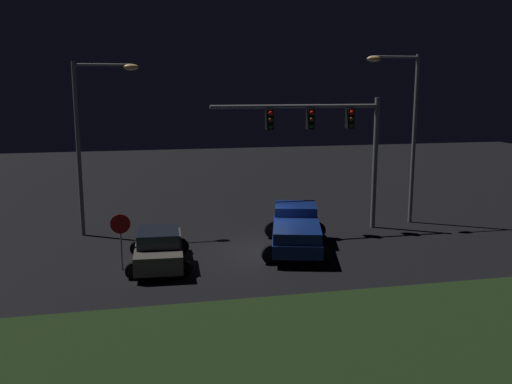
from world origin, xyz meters
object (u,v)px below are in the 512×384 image
(pickup_truck, at_px, (296,227))
(street_lamp_right, at_px, (405,119))
(car_sedan, at_px, (159,248))
(street_lamp_left, at_px, (91,127))
(traffic_signal_gantry, at_px, (329,131))
(stop_sign, at_px, (121,231))

(pickup_truck, distance_m, street_lamp_right, 8.75)
(street_lamp_right, bearing_deg, car_sedan, -160.26)
(street_lamp_left, relative_size, street_lamp_right, 0.95)
(street_lamp_right, bearing_deg, traffic_signal_gantry, -171.65)
(car_sedan, height_order, stop_sign, stop_sign)
(traffic_signal_gantry, xyz_separation_m, street_lamp_left, (-11.13, 1.55, 0.27))
(car_sedan, height_order, traffic_signal_gantry, traffic_signal_gantry)
(street_lamp_right, distance_m, stop_sign, 15.37)
(stop_sign, bearing_deg, street_lamp_left, 102.73)
(car_sedan, distance_m, traffic_signal_gantry, 10.17)
(car_sedan, relative_size, traffic_signal_gantry, 0.54)
(traffic_signal_gantry, relative_size, street_lamp_right, 0.97)
(pickup_truck, distance_m, stop_sign, 7.53)
(car_sedan, distance_m, street_lamp_left, 7.55)
(street_lamp_left, height_order, street_lamp_right, street_lamp_right)
(pickup_truck, bearing_deg, street_lamp_right, -47.49)
(traffic_signal_gantry, bearing_deg, car_sedan, -155.00)
(pickup_truck, bearing_deg, car_sedan, 114.81)
(street_lamp_left, relative_size, stop_sign, 3.66)
(pickup_truck, height_order, stop_sign, stop_sign)
(stop_sign, bearing_deg, traffic_signal_gantry, 22.85)
(traffic_signal_gantry, bearing_deg, pickup_truck, -130.33)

